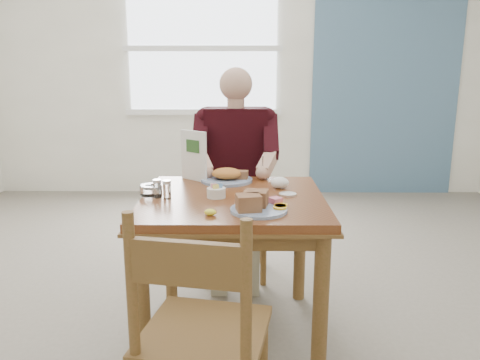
{
  "coord_description": "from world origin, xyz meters",
  "views": [
    {
      "loc": [
        0.06,
        -2.25,
        1.36
      ],
      "look_at": [
        0.03,
        0.0,
        0.83
      ],
      "focal_mm": 35.0,
      "sensor_mm": 36.0,
      "label": 1
    }
  ],
  "objects_px": {
    "table": "(233,218)",
    "near_plate": "(256,204)",
    "diner": "(236,159)",
    "chair_near": "(201,337)",
    "far_plate": "(228,176)",
    "chair_far": "(236,204)"
  },
  "relations": [
    {
      "from": "table",
      "to": "near_plate",
      "type": "bearing_deg",
      "value": -66.51
    },
    {
      "from": "diner",
      "to": "chair_near",
      "type": "bearing_deg",
      "value": -93.35
    },
    {
      "from": "diner",
      "to": "near_plate",
      "type": "height_order",
      "value": "diner"
    },
    {
      "from": "chair_near",
      "to": "diner",
      "type": "distance_m",
      "value": 1.57
    },
    {
      "from": "chair_near",
      "to": "near_plate",
      "type": "distance_m",
      "value": 0.68
    },
    {
      "from": "table",
      "to": "far_plate",
      "type": "xyz_separation_m",
      "value": [
        -0.04,
        0.32,
        0.14
      ]
    },
    {
      "from": "chair_far",
      "to": "diner",
      "type": "xyz_separation_m",
      "value": [
        0.0,
        -0.09,
        0.33
      ]
    },
    {
      "from": "chair_near",
      "to": "near_plate",
      "type": "xyz_separation_m",
      "value": [
        0.2,
        0.57,
        0.3
      ]
    },
    {
      "from": "table",
      "to": "chair_near",
      "type": "relative_size",
      "value": 0.97
    },
    {
      "from": "table",
      "to": "far_plate",
      "type": "distance_m",
      "value": 0.35
    },
    {
      "from": "chair_far",
      "to": "diner",
      "type": "relative_size",
      "value": 0.69
    },
    {
      "from": "diner",
      "to": "table",
      "type": "bearing_deg",
      "value": -90.0
    },
    {
      "from": "near_plate",
      "to": "far_plate",
      "type": "distance_m",
      "value": 0.59
    },
    {
      "from": "table",
      "to": "far_plate",
      "type": "relative_size",
      "value": 2.89
    },
    {
      "from": "chair_near",
      "to": "far_plate",
      "type": "bearing_deg",
      "value": 87.4
    },
    {
      "from": "diner",
      "to": "near_plate",
      "type": "bearing_deg",
      "value": -83.47
    },
    {
      "from": "far_plate",
      "to": "chair_near",
      "type": "bearing_deg",
      "value": -92.6
    },
    {
      "from": "diner",
      "to": "near_plate",
      "type": "relative_size",
      "value": 5.05
    },
    {
      "from": "chair_far",
      "to": "far_plate",
      "type": "bearing_deg",
      "value": -94.52
    },
    {
      "from": "chair_far",
      "to": "near_plate",
      "type": "xyz_separation_m",
      "value": [
        0.11,
        -1.05,
        0.3
      ]
    },
    {
      "from": "far_plate",
      "to": "chair_far",
      "type": "bearing_deg",
      "value": 85.48
    },
    {
      "from": "near_plate",
      "to": "table",
      "type": "bearing_deg",
      "value": 113.49
    }
  ]
}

